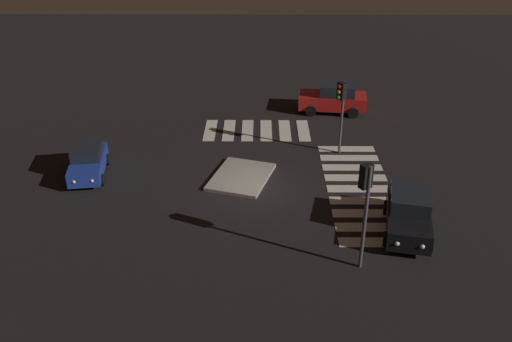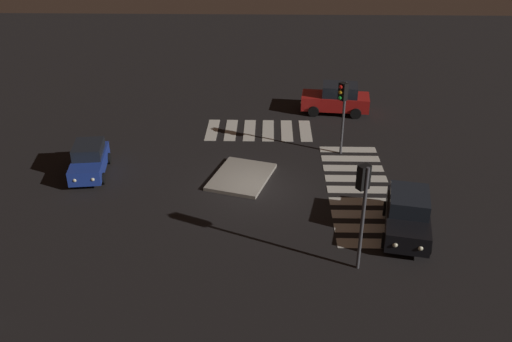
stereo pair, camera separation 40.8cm
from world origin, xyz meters
The scene contains 9 objects.
ground_plane centered at (0.00, 0.00, 0.00)m, with size 80.00×80.00×0.00m, color black.
traffic_island centered at (1.05, 0.78, 0.09)m, with size 4.29×3.68×0.18m.
car_red centered at (10.34, -5.04, 0.95)m, with size 2.47×4.59×1.93m.
car_black centered at (-3.69, -6.66, 0.91)m, with size 4.47×2.63×1.85m.
car_blue centered at (1.40, 8.74, 0.80)m, with size 3.88×2.13×1.63m.
traffic_light_south centered at (-6.14, -4.13, 3.43)m, with size 0.53×0.54×4.53m.
traffic_light_east centered at (4.03, -4.58, 3.19)m, with size 0.54×0.53×4.21m.
crosswalk_near centered at (0.00, -5.17, 0.01)m, with size 9.90×3.20×0.02m.
crosswalk_side centered at (7.21, 0.00, 0.01)m, with size 3.20×6.45×0.02m.
Camera 2 is at (-23.98, -0.58, 13.78)m, focal length 38.67 mm.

